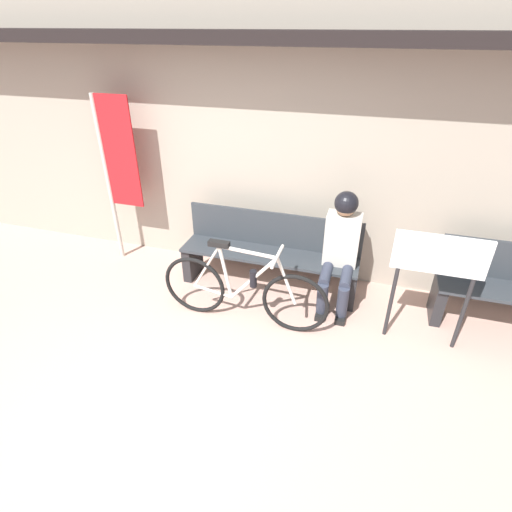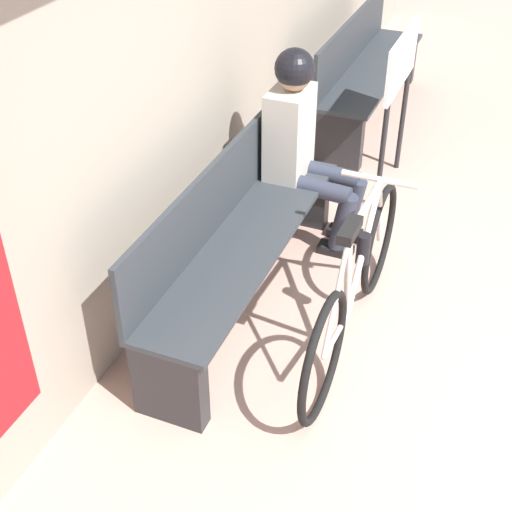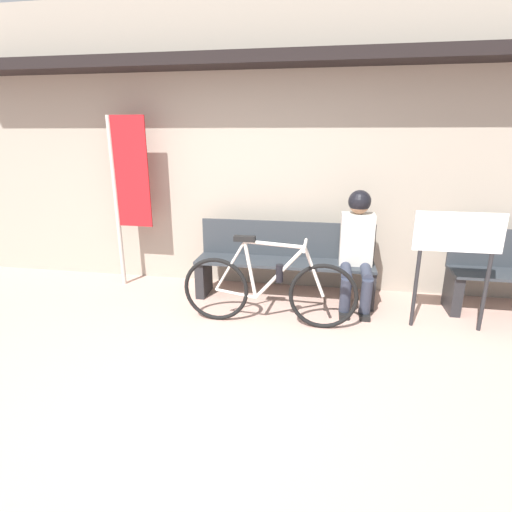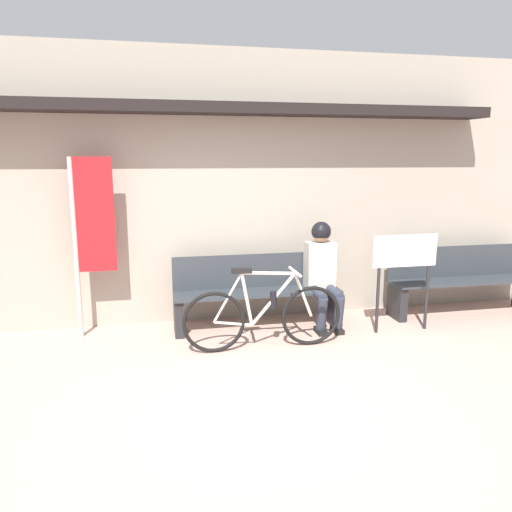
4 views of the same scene
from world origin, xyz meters
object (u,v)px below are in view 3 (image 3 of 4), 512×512
object	(u,v)px
bicycle	(269,289)
park_bench_near	(284,263)
signboard	(457,244)
person_seated	(357,242)
banner_pole	(127,183)

from	to	relation	value
bicycle	park_bench_near	bearing A→B (deg)	83.58
park_bench_near	bicycle	distance (m)	0.70
park_bench_near	signboard	distance (m)	1.72
person_seated	banner_pole	xyz separation A→B (m)	(-2.59, 0.19, 0.53)
park_bench_near	banner_pole	world-z (taller)	banner_pole
banner_pole	park_bench_near	bearing A→B (deg)	-2.56
park_bench_near	signboard	bearing A→B (deg)	-16.84
park_bench_near	person_seated	world-z (taller)	person_seated
bicycle	banner_pole	xyz separation A→B (m)	(-1.76, 0.77, 0.87)
bicycle	banner_pole	size ratio (longest dim) A/B	0.85
person_seated	signboard	size ratio (longest dim) A/B	1.10
park_bench_near	person_seated	bearing A→B (deg)	-7.93
bicycle	person_seated	distance (m)	1.08
person_seated	signboard	distance (m)	0.93
banner_pole	signboard	distance (m)	3.50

